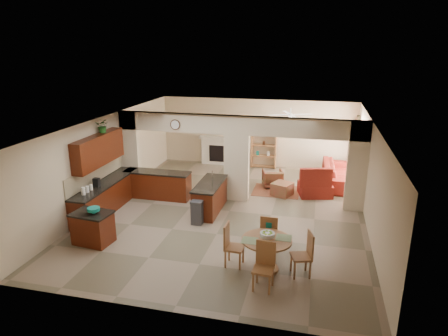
% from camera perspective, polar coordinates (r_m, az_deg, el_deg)
% --- Properties ---
extents(floor, '(10.00, 10.00, 0.00)m').
position_cam_1_polar(floor, '(12.37, 0.82, -6.17)').
color(floor, '#85725C').
rests_on(floor, ground).
extents(ceiling, '(10.00, 10.00, 0.00)m').
position_cam_1_polar(ceiling, '(11.55, 0.88, 6.68)').
color(ceiling, white).
rests_on(ceiling, wall_back).
extents(wall_back, '(8.00, 0.00, 8.00)m').
position_cam_1_polar(wall_back, '(16.65, 4.65, 4.99)').
color(wall_back, beige).
rests_on(wall_back, floor).
extents(wall_front, '(8.00, 0.00, 8.00)m').
position_cam_1_polar(wall_front, '(7.45, -7.81, -11.10)').
color(wall_front, beige).
rests_on(wall_front, floor).
extents(wall_left, '(0.00, 10.00, 10.00)m').
position_cam_1_polar(wall_left, '(13.31, -16.20, 1.22)').
color(wall_left, beige).
rests_on(wall_left, floor).
extents(wall_right, '(0.00, 10.00, 10.00)m').
position_cam_1_polar(wall_right, '(11.72, 20.29, -1.32)').
color(wall_right, beige).
rests_on(wall_right, floor).
extents(partition_left_pier, '(0.60, 0.25, 2.80)m').
position_cam_1_polar(partition_left_pier, '(14.02, -13.15, 2.26)').
color(partition_left_pier, beige).
rests_on(partition_left_pier, floor).
extents(partition_center_pier, '(0.80, 0.25, 2.20)m').
position_cam_1_polar(partition_center_pier, '(12.91, 1.82, 0.04)').
color(partition_center_pier, beige).
rests_on(partition_center_pier, floor).
extents(partition_right_pier, '(0.60, 0.25, 2.80)m').
position_cam_1_polar(partition_right_pier, '(12.64, 18.48, 0.17)').
color(partition_right_pier, beige).
rests_on(partition_right_pier, floor).
extents(partition_header, '(8.00, 0.25, 0.60)m').
position_cam_1_polar(partition_header, '(12.57, 1.88, 6.15)').
color(partition_header, beige).
rests_on(partition_header, partition_center_pier).
extents(kitchen_counter, '(2.52, 3.29, 1.48)m').
position_cam_1_polar(kitchen_counter, '(13.04, -13.55, -3.22)').
color(kitchen_counter, '#3E1407').
rests_on(kitchen_counter, floor).
extents(upper_cabinets, '(0.35, 2.40, 0.90)m').
position_cam_1_polar(upper_cabinets, '(12.43, -17.46, 2.48)').
color(upper_cabinets, '#3E1407').
rests_on(upper_cabinets, wall_left).
extents(peninsula, '(0.70, 1.85, 0.91)m').
position_cam_1_polar(peninsula, '(12.24, -2.04, -4.15)').
color(peninsula, '#3E1407').
rests_on(peninsula, floor).
extents(wall_clock, '(0.34, 0.03, 0.34)m').
position_cam_1_polar(wall_clock, '(12.98, -6.99, 6.16)').
color(wall_clock, '#4B2B19').
rests_on(wall_clock, partition_header).
extents(rug, '(1.60, 1.30, 0.01)m').
position_cam_1_polar(rug, '(14.12, 7.47, -3.26)').
color(rug, '#955536').
rests_on(rug, floor).
extents(fireplace, '(1.60, 0.35, 1.20)m').
position_cam_1_polar(fireplace, '(16.98, -0.84, 2.57)').
color(fireplace, silver).
rests_on(fireplace, floor).
extents(shelving_unit, '(1.00, 0.32, 1.80)m').
position_cam_1_polar(shelving_unit, '(16.54, 5.71, 3.10)').
color(shelving_unit, brown).
rests_on(shelving_unit, floor).
extents(window_a, '(0.02, 0.90, 1.90)m').
position_cam_1_polar(window_a, '(13.97, 19.12, 0.84)').
color(window_a, white).
rests_on(window_a, wall_right).
extents(window_b, '(0.02, 0.90, 1.90)m').
position_cam_1_polar(window_b, '(15.60, 18.60, 2.55)').
color(window_b, white).
rests_on(window_b, wall_right).
extents(glazed_door, '(0.02, 0.70, 2.10)m').
position_cam_1_polar(glazed_door, '(14.82, 18.79, 1.18)').
color(glazed_door, white).
rests_on(glazed_door, wall_right).
extents(drape_a_left, '(0.10, 0.28, 2.30)m').
position_cam_1_polar(drape_a_left, '(13.39, 19.16, 0.14)').
color(drape_a_left, '#3D1F18').
rests_on(drape_a_left, wall_right).
extents(drape_a_right, '(0.10, 0.28, 2.30)m').
position_cam_1_polar(drape_a_right, '(14.54, 18.76, 1.50)').
color(drape_a_right, '#3D1F18').
rests_on(drape_a_right, wall_right).
extents(drape_b_left, '(0.10, 0.28, 2.30)m').
position_cam_1_polar(drape_b_left, '(15.02, 18.62, 2.00)').
color(drape_b_left, '#3D1F18').
rests_on(drape_b_left, wall_right).
extents(drape_b_right, '(0.10, 0.28, 2.30)m').
position_cam_1_polar(drape_b_right, '(16.18, 18.30, 3.08)').
color(drape_b_right, '#3D1F18').
rests_on(drape_b_right, wall_right).
extents(ceiling_fan, '(1.00, 1.00, 0.10)m').
position_cam_1_polar(ceiling_fan, '(14.31, 9.48, 7.53)').
color(ceiling_fan, white).
rests_on(ceiling_fan, ceiling).
extents(kitchen_island, '(1.04, 0.80, 0.84)m').
position_cam_1_polar(kitchen_island, '(10.87, -18.22, -8.10)').
color(kitchen_island, '#3E1407').
rests_on(kitchen_island, floor).
extents(teal_bowl, '(0.31, 0.31, 0.15)m').
position_cam_1_polar(teal_bowl, '(10.63, -18.13, -5.78)').
color(teal_bowl, '#127F70').
rests_on(teal_bowl, kitchen_island).
extents(trash_can, '(0.31, 0.27, 0.65)m').
position_cam_1_polar(trash_can, '(11.43, -3.87, -6.48)').
color(trash_can, '#323134').
rests_on(trash_can, floor).
extents(dining_table, '(1.13, 1.13, 0.77)m').
position_cam_1_polar(dining_table, '(9.19, 6.08, -11.52)').
color(dining_table, brown).
rests_on(dining_table, floor).
extents(fruit_bowl, '(0.33, 0.33, 0.18)m').
position_cam_1_polar(fruit_bowl, '(9.04, 6.21, -9.55)').
color(fruit_bowl, '#7DBF29').
rests_on(fruit_bowl, dining_table).
extents(sofa, '(2.70, 1.13, 0.78)m').
position_cam_1_polar(sofa, '(15.18, 15.97, -0.80)').
color(sofa, maroon).
rests_on(sofa, floor).
extents(chaise, '(1.24, 1.10, 0.42)m').
position_cam_1_polar(chaise, '(13.90, 12.87, -2.99)').
color(chaise, maroon).
rests_on(chaise, floor).
extents(armchair, '(0.85, 0.87, 0.64)m').
position_cam_1_polar(armchair, '(14.42, 6.95, -1.48)').
color(armchair, maroon).
rests_on(armchair, floor).
extents(ottoman, '(0.80, 0.80, 0.44)m').
position_cam_1_polar(ottoman, '(13.70, 8.31, -2.99)').
color(ottoman, maroon).
rests_on(ottoman, floor).
extents(plant, '(0.45, 0.41, 0.43)m').
position_cam_1_polar(plant, '(12.58, -16.93, 5.81)').
color(plant, '#154813').
rests_on(plant, upper_cabinets).
extents(chair_north, '(0.43, 0.43, 1.02)m').
position_cam_1_polar(chair_north, '(9.83, 6.48, -9.22)').
color(chair_north, brown).
rests_on(chair_north, floor).
extents(chair_east, '(0.53, 0.53, 1.02)m').
position_cam_1_polar(chair_east, '(9.12, 11.51, -11.73)').
color(chair_east, brown).
rests_on(chair_east, floor).
extents(chair_south, '(0.45, 0.45, 1.02)m').
position_cam_1_polar(chair_south, '(8.59, 5.80, -13.38)').
color(chair_south, brown).
rests_on(chair_south, floor).
extents(chair_west, '(0.44, 0.43, 1.02)m').
position_cam_1_polar(chair_west, '(9.32, 1.00, -10.67)').
color(chair_west, brown).
rests_on(chair_west, floor).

